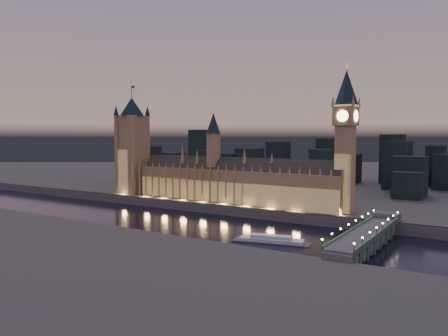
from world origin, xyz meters
The scene contains 9 objects.
ground_plane centered at (0.00, 0.00, 0.00)m, with size 2000.00×2000.00×0.00m, color black.
north_bank centered at (0.00, 520.00, 4.00)m, with size 2000.00×960.00×8.00m, color #3A4A2F.
embankment_wall centered at (0.00, 41.00, 4.00)m, with size 2000.00×2.50×8.00m, color #3F4153.
palace_of_westminster centered at (8.36, 61.75, 26.37)m, with size 202.00×27.75×78.00m.
victoria_tower centered at (-110.00, 61.91, 61.52)m, with size 31.68×31.68×108.43m.
elizabeth_tower centered at (108.00, 61.93, 70.93)m, with size 18.00×18.00×112.74m.
westminster_bridge centered at (142.78, -3.46, 6.00)m, with size 16.48×113.00×15.90m.
river_boat centered at (89.59, -23.40, 1.56)m, with size 49.38×21.80×4.50m.
city_backdrop centered at (36.60, 246.39, 30.28)m, with size 492.29×215.63×72.05m.
Camera 1 is at (207.12, -261.13, 64.24)m, focal length 35.00 mm.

